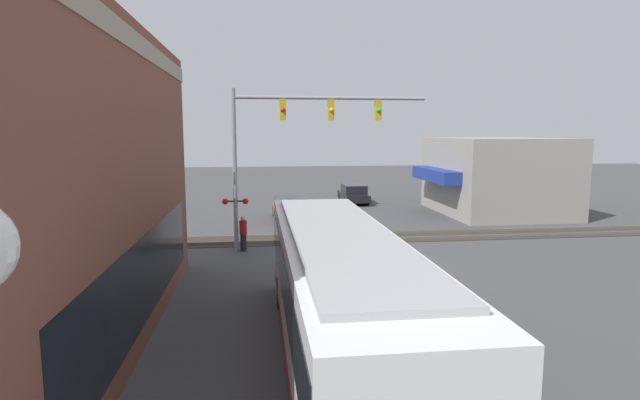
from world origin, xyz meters
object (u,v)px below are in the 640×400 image
Objects in this scene: parked_car_red at (288,209)px; pedestrian_at_crossing at (243,233)px; crossing_signal at (235,201)px; city_bus at (339,291)px; parked_car_black at (354,194)px.

pedestrian_at_crossing reaches higher than parked_car_red.
parked_car_red is 2.92× the size of pedestrian_at_crossing.
city_bus is at bearing -166.25° from crossing_signal.
parked_car_black is (14.61, -8.24, -1.63)m from crossing_signal.
city_bus reaches higher than pedestrian_at_crossing.
parked_car_black reaches higher than parked_car_red.
crossing_signal is 1.51m from pedestrian_at_crossing.
crossing_signal is at bearing 87.61° from pedestrian_at_crossing.
parked_car_black is at bearing -39.10° from parked_car_red.
parked_car_black is at bearing -28.45° from pedestrian_at_crossing.
crossing_signal is (11.62, 2.84, 0.53)m from city_bus.
parked_car_black is at bearing -11.64° from city_bus.
parked_car_black is (6.64, -5.40, -0.00)m from parked_car_red.
crossing_signal reaches higher than parked_car_red.
pedestrian_at_crossing is at bearing 12.26° from city_bus.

